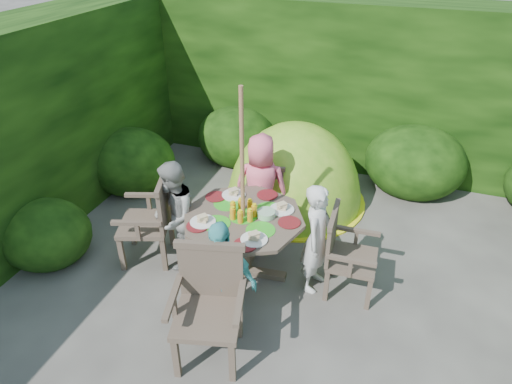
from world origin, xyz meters
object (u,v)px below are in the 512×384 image
(child_right, at_px, (317,239))
(dome_tent, at_px, (293,200))
(garden_chair_right, at_px, (345,253))
(garden_chair_left, at_px, (152,218))
(child_left, at_px, (174,216))
(garden_chair_back, at_px, (267,190))
(garden_chair_front, at_px, (209,303))
(patio_table, at_px, (244,226))
(parasol_pole, at_px, (243,190))
(child_front, at_px, (220,277))
(child_back, at_px, (261,187))

(child_right, xyz_separation_m, dome_tent, (-0.69, 1.60, -0.63))
(garden_chair_right, xyz_separation_m, child_right, (-0.30, -0.03, 0.13))
(garden_chair_left, bearing_deg, child_left, 72.38)
(child_left, bearing_deg, garden_chair_left, -107.50)
(garden_chair_back, bearing_deg, garden_chair_front, 86.82)
(patio_table, relative_size, garden_chair_front, 1.38)
(child_right, height_order, dome_tent, child_right)
(child_right, bearing_deg, child_left, 102.02)
(garden_chair_left, xyz_separation_m, garden_chair_front, (1.18, -1.00, 0.01))
(parasol_pole, bearing_deg, garden_chair_front, -85.06)
(garden_chair_back, xyz_separation_m, dome_tent, (0.21, 0.58, -0.45))
(patio_table, height_order, child_front, child_front)
(garden_chair_left, bearing_deg, patio_table, 75.52)
(garden_chair_right, distance_m, child_front, 1.37)
(parasol_pole, distance_m, child_back, 0.90)
(patio_table, height_order, garden_chair_left, garden_chair_left)
(dome_tent, bearing_deg, parasol_pole, -99.08)
(child_front, bearing_deg, garden_chair_right, 44.40)
(garden_chair_right, relative_size, dome_tent, 0.41)
(patio_table, bearing_deg, garden_chair_left, -175.35)
(garden_chair_left, distance_m, garden_chair_back, 1.54)
(garden_chair_right, height_order, child_right, child_right)
(patio_table, xyz_separation_m, garden_chair_front, (0.09, -1.08, -0.09))
(parasol_pole, relative_size, child_back, 1.62)
(parasol_pole, height_order, garden_chair_front, parasol_pole)
(child_right, bearing_deg, child_front, 147.02)
(patio_table, xyz_separation_m, garden_chair_left, (-1.09, -0.09, -0.10))
(patio_table, distance_m, garden_chair_left, 1.10)
(child_left, bearing_deg, dome_tent, 133.78)
(patio_table, distance_m, garden_chair_right, 1.10)
(parasol_pole, height_order, dome_tent, parasol_pole)
(garden_chair_back, distance_m, child_back, 0.38)
(garden_chair_front, bearing_deg, garden_chair_back, 80.44)
(garden_chair_right, relative_size, garden_chair_front, 0.88)
(garden_chair_right, height_order, child_front, child_front)
(garden_chair_front, height_order, child_right, child_right)
(garden_chair_back, height_order, child_left, child_left)
(garden_chair_left, height_order, child_front, child_front)
(child_right, bearing_deg, garden_chair_right, -77.15)
(patio_table, bearing_deg, garden_chair_right, 5.89)
(patio_table, relative_size, garden_chair_right, 1.56)
(child_right, distance_m, child_front, 1.13)
(parasol_pole, distance_m, dome_tent, 2.01)
(garden_chair_back, relative_size, garden_chair_front, 0.80)
(garden_chair_left, height_order, garden_chair_back, garden_chair_left)
(child_left, relative_size, dome_tent, 0.56)
(garden_chair_right, distance_m, garden_chair_left, 2.19)
(parasol_pole, relative_size, garden_chair_front, 2.08)
(patio_table, distance_m, child_left, 0.80)
(garden_chair_front, distance_m, child_front, 0.29)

